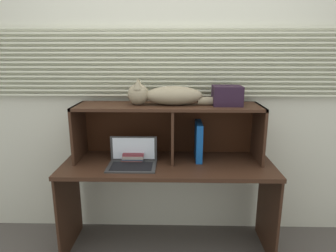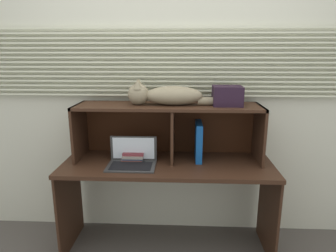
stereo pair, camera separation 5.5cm
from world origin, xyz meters
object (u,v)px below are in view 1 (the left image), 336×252
object	(u,v)px
cat	(165,95)
book_stack	(134,154)
binder_upright	(198,141)
storage_box	(227,96)
laptop	(132,160)

from	to	relation	value
cat	book_stack	size ratio (longest dim) A/B	3.14
cat	binder_upright	size ratio (longest dim) A/B	2.58
binder_upright	storage_box	bearing A→B (deg)	0.00
binder_upright	cat	bearing A→B (deg)	-180.00
cat	book_stack	world-z (taller)	cat
cat	storage_box	distance (m)	0.46
cat	laptop	distance (m)	0.54
cat	laptop	world-z (taller)	cat
cat	storage_box	xyz separation A→B (m)	(0.46, 0.00, -0.00)
book_stack	storage_box	xyz separation A→B (m)	(0.71, -0.00, 0.47)
binder_upright	storage_box	size ratio (longest dim) A/B	1.38
binder_upright	laptop	bearing A→B (deg)	-163.45
cat	storage_box	size ratio (longest dim) A/B	3.56
laptop	binder_upright	size ratio (longest dim) A/B	1.20
cat	storage_box	world-z (taller)	cat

